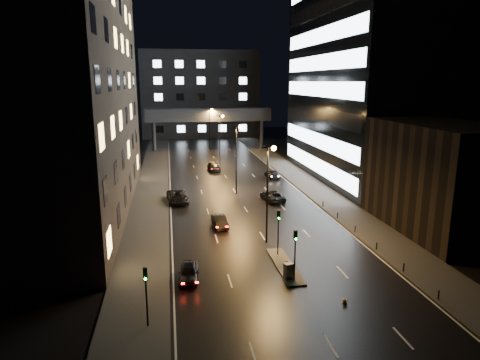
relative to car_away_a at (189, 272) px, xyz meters
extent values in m
plane|color=black|center=(8.40, 39.17, -0.68)|extent=(160.00, 160.00, 0.00)
cube|color=#383533|center=(-4.10, 34.17, -0.60)|extent=(5.00, 110.00, 0.15)
cube|color=#383533|center=(20.90, 34.17, -0.60)|extent=(5.00, 110.00, 0.15)
cube|color=#2D2319|center=(-14.10, 23.17, 19.32)|extent=(15.00, 48.00, 40.00)
cube|color=black|center=(28.40, 8.17, 5.32)|extent=(10.00, 18.00, 12.00)
cube|color=black|center=(33.40, 35.17, 21.82)|extent=(20.00, 36.00, 45.00)
cube|color=#333335|center=(8.40, 97.17, 11.82)|extent=(34.00, 14.00, 25.00)
cube|color=#333335|center=(8.40, 69.17, 7.82)|extent=(30.00, 3.00, 3.00)
cylinder|color=#333335|center=(-4.60, 69.17, 2.82)|extent=(0.80, 0.80, 7.00)
cylinder|color=#333335|center=(21.40, 69.17, 2.82)|extent=(0.80, 0.80, 7.00)
cube|color=#383533|center=(8.70, 1.17, -0.60)|extent=(1.60, 8.00, 0.15)
cylinder|color=black|center=(8.70, 3.67, 1.22)|extent=(0.12, 0.12, 3.50)
cube|color=black|center=(8.70, 3.67, 3.42)|extent=(0.28, 0.22, 0.90)
sphere|color=#0CFF33|center=(8.70, 3.53, 3.14)|extent=(0.18, 0.18, 0.18)
cylinder|color=black|center=(8.70, -1.83, 1.22)|extent=(0.12, 0.12, 3.50)
cube|color=black|center=(8.70, -1.83, 3.42)|extent=(0.28, 0.22, 0.90)
sphere|color=#0CFF33|center=(8.70, -1.97, 3.14)|extent=(0.18, 0.18, 0.18)
cylinder|color=black|center=(-3.10, -6.83, 1.07)|extent=(0.12, 0.12, 3.50)
cube|color=black|center=(-3.10, -6.83, 3.27)|extent=(0.28, 0.22, 0.90)
sphere|color=#0CFF33|center=(-3.10, -6.97, 2.99)|extent=(0.18, 0.18, 0.18)
cylinder|color=black|center=(18.60, -6.83, -0.23)|extent=(0.12, 0.12, 0.90)
cylinder|color=black|center=(18.60, -1.83, -0.23)|extent=(0.12, 0.12, 0.90)
cylinder|color=black|center=(18.60, 3.17, -0.23)|extent=(0.12, 0.12, 0.90)
cylinder|color=black|center=(18.60, 8.17, -0.23)|extent=(0.12, 0.12, 0.90)
cylinder|color=black|center=(18.60, 13.17, -0.23)|extent=(0.12, 0.12, 0.90)
cylinder|color=black|center=(18.60, 18.17, -0.23)|extent=(0.12, 0.12, 0.90)
cylinder|color=black|center=(8.40, 7.17, 4.32)|extent=(0.18, 0.18, 10.00)
cylinder|color=black|center=(8.40, 7.17, 9.32)|extent=(1.20, 0.12, 0.12)
sphere|color=#FF9E38|center=(9.00, 7.17, 9.22)|extent=(0.50, 0.50, 0.50)
cylinder|color=black|center=(8.40, 27.17, 4.32)|extent=(0.18, 0.18, 10.00)
cylinder|color=black|center=(8.40, 27.17, 9.32)|extent=(1.20, 0.12, 0.12)
sphere|color=#FF9E38|center=(9.00, 27.17, 9.22)|extent=(0.50, 0.50, 0.50)
cylinder|color=black|center=(8.40, 47.17, 4.32)|extent=(0.18, 0.18, 10.00)
cylinder|color=black|center=(8.40, 47.17, 9.32)|extent=(1.20, 0.12, 0.12)
sphere|color=#FF9E38|center=(9.00, 47.17, 9.22)|extent=(0.50, 0.50, 0.50)
cylinder|color=black|center=(8.40, 67.17, 4.32)|extent=(0.18, 0.18, 10.00)
cylinder|color=black|center=(8.40, 67.17, 9.32)|extent=(1.20, 0.12, 0.12)
sphere|color=#FF9E38|center=(9.00, 67.17, 9.22)|extent=(0.50, 0.50, 0.50)
imported|color=black|center=(0.00, 0.00, 0.00)|extent=(1.99, 4.11, 1.35)
imported|color=black|center=(4.21, 12.87, -0.02)|extent=(1.73, 4.09, 1.31)
imported|color=black|center=(-0.32, 24.04, 0.13)|extent=(3.21, 6.02, 1.61)
imported|color=black|center=(6.90, 44.58, 0.06)|extent=(2.29, 5.17, 1.48)
imported|color=black|center=(12.79, 22.62, 0.03)|extent=(3.02, 5.37, 1.42)
imported|color=black|center=(16.22, 36.80, -0.02)|extent=(2.07, 4.63, 1.32)
cube|color=#454547|center=(8.30, -1.45, 0.15)|extent=(0.85, 0.73, 1.34)
cone|color=orange|center=(9.13, 1.76, -0.45)|extent=(0.44, 0.44, 0.45)
cone|color=orange|center=(11.40, -6.01, -0.41)|extent=(0.44, 0.44, 0.53)
camera|label=1|loc=(-1.24, -33.59, 15.72)|focal=32.00mm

